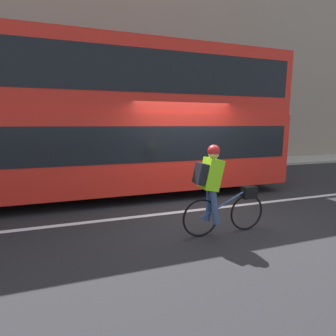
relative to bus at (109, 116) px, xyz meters
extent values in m
plane|color=#232326|center=(1.68, -2.15, -2.18)|extent=(80.00, 80.00, 0.00)
cube|color=silver|center=(1.68, -2.01, -2.18)|extent=(50.00, 0.14, 0.01)
cube|color=#A8A399|center=(1.68, 3.82, -2.12)|extent=(60.00, 2.23, 0.12)
cube|color=gray|center=(1.68, 5.08, 2.77)|extent=(60.00, 0.30, 9.90)
cylinder|color=black|center=(3.03, 0.00, -1.71)|extent=(0.94, 0.30, 0.94)
cube|color=red|center=(0.00, 0.00, -0.92)|extent=(9.79, 2.59, 1.95)
cube|color=black|center=(0.00, 0.00, -0.69)|extent=(9.40, 2.61, 0.86)
cube|color=red|center=(0.00, 0.00, 0.91)|extent=(9.79, 2.48, 1.72)
cube|color=black|center=(0.00, 0.00, 1.00)|extent=(9.40, 2.50, 0.96)
torus|color=black|center=(2.11, -3.35, -1.84)|extent=(0.69, 0.04, 0.69)
torus|color=black|center=(1.16, -3.35, -1.84)|extent=(0.69, 0.04, 0.69)
cylinder|color=#2D4C8C|center=(1.64, -3.35, -1.62)|extent=(0.96, 0.03, 0.47)
cylinder|color=#2D4C8C|center=(1.28, -3.35, -1.58)|extent=(0.03, 0.03, 0.50)
cube|color=black|center=(2.14, -3.35, -1.45)|extent=(0.26, 0.16, 0.22)
cube|color=#8CE019|center=(1.34, -3.35, -1.06)|extent=(0.37, 0.32, 0.58)
cube|color=black|center=(1.14, -3.35, -1.04)|extent=(0.21, 0.26, 0.38)
cylinder|color=#384C7A|center=(1.38, -3.26, -1.64)|extent=(0.21, 0.11, 0.62)
cylinder|color=#384C7A|center=(1.38, -3.44, -1.64)|extent=(0.19, 0.11, 0.62)
sphere|color=tan|center=(1.38, -3.35, -0.71)|extent=(0.19, 0.19, 0.19)
sphere|color=red|center=(1.38, -3.35, -0.66)|extent=(0.21, 0.21, 0.21)
cylinder|color=#194C23|center=(3.65, 3.71, -1.58)|extent=(0.53, 0.53, 0.98)
camera|label=1|loc=(-0.78, -7.33, -0.21)|focal=28.00mm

